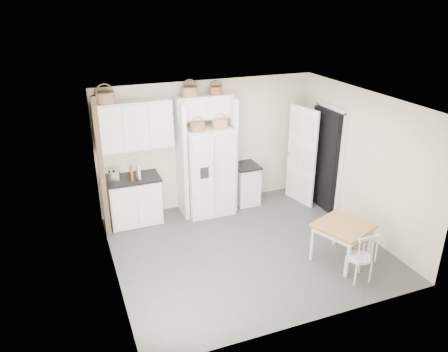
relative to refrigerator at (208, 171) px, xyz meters
name	(u,v)px	position (x,y,z in m)	size (l,w,h in m)	color
floor	(247,248)	(0.15, -1.61, -0.88)	(4.50, 4.50, 0.00)	#2F2F2F
ceiling	(251,102)	(0.15, -1.61, 1.72)	(4.50, 4.50, 0.00)	white
wall_back	(209,144)	(0.15, 0.39, 0.42)	(4.50, 4.50, 0.00)	beige
wall_left	(109,203)	(-2.10, -1.61, 0.42)	(4.00, 4.00, 0.00)	beige
wall_right	(362,163)	(2.40, -1.61, 0.42)	(4.00, 4.00, 0.00)	beige
refrigerator	(208,171)	(0.00, 0.00, 0.00)	(0.91, 0.73, 1.76)	silver
base_cab_left	(134,201)	(-1.48, 0.09, -0.43)	(0.96, 0.61, 0.89)	silver
base_cab_right	(246,185)	(0.86, 0.09, -0.47)	(0.46, 0.55, 0.81)	silver
dining_table	(341,242)	(1.45, -2.49, -0.55)	(0.80, 0.80, 0.66)	brown
windsor_chair	(359,257)	(1.39, -3.04, -0.48)	(0.39, 0.35, 0.80)	silver
counter_left	(132,178)	(-1.48, 0.09, 0.03)	(1.00, 0.65, 0.04)	black
counter_right	(246,166)	(0.86, 0.09, -0.05)	(0.50, 0.59, 0.04)	black
toaster	(112,177)	(-1.86, 0.03, 0.15)	(0.29, 0.17, 0.20)	silver
cookbook_red	(132,173)	(-1.50, 0.01, 0.18)	(0.04, 0.17, 0.26)	#B02F14
cookbook_cream	(138,172)	(-1.38, 0.01, 0.18)	(0.04, 0.16, 0.24)	#EFEBCE
basket_upper_a	(105,98)	(-1.81, 0.22, 1.57)	(0.34, 0.34, 0.19)	brown
basket_bridge_a	(190,91)	(-0.27, 0.22, 1.56)	(0.31, 0.31, 0.18)	brown
basket_bridge_b	(215,90)	(0.25, 0.22, 1.55)	(0.26, 0.26, 0.15)	brown
basket_fridge_a	(198,127)	(-0.23, -0.10, 0.95)	(0.28, 0.28, 0.15)	brown
basket_fridge_b	(220,125)	(0.22, -0.10, 0.96)	(0.30, 0.30, 0.16)	brown
upper_cabinet	(134,125)	(-1.35, 0.22, 1.02)	(1.40, 0.34, 0.90)	silver
bridge_cabinet	(203,107)	(0.00, 0.22, 1.25)	(1.12, 0.34, 0.45)	silver
fridge_panel_left	(182,160)	(-0.51, 0.09, 0.27)	(0.08, 0.60, 2.30)	silver
fridge_panel_right	(230,153)	(0.51, 0.09, 0.27)	(0.08, 0.60, 2.30)	silver
trim_post	(102,170)	(-2.05, -0.26, 0.42)	(0.09, 0.09, 2.60)	#3A2918
doorway_void	(326,159)	(2.31, -0.61, 0.15)	(0.18, 0.85, 2.05)	black
door_slab	(302,156)	(1.95, -0.27, 0.15)	(0.80, 0.04, 2.05)	white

